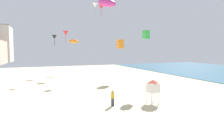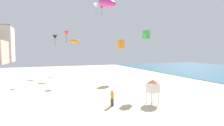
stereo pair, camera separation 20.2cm
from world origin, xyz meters
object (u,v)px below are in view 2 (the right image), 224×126
object	(u,v)px
kite_magenta_parafoil	(107,3)
kite_black_delta	(55,37)
kite_flyer	(112,97)
kite_red_delta	(102,7)
kite_orange_parafoil	(75,41)
kite_green_box	(146,35)
kite_white_delta	(96,5)
lifeguard_stand	(153,86)
kite_orange_box	(121,44)
kite_red_delta_2	(66,33)

from	to	relation	value
kite_magenta_parafoil	kite_black_delta	distance (m)	15.13
kite_flyer	kite_black_delta	bearing A→B (deg)	167.23
kite_black_delta	kite_magenta_parafoil	bearing A→B (deg)	-67.05
kite_magenta_parafoil	kite_red_delta	bearing A→B (deg)	74.38
kite_orange_parafoil	kite_green_box	distance (m)	24.87
kite_magenta_parafoil	kite_white_delta	distance (m)	25.61
lifeguard_stand	kite_green_box	distance (m)	8.70
lifeguard_stand	kite_orange_parafoil	xyz separation A→B (m)	(-3.36, 29.72, 6.35)
kite_orange_parafoil	kite_green_box	xyz separation A→B (m)	(6.03, -24.12, -0.25)
kite_magenta_parafoil	kite_orange_box	distance (m)	11.72
kite_magenta_parafoil	kite_black_delta	xyz separation A→B (m)	(-5.74, 13.55, -3.51)
kite_orange_parafoil	kite_red_delta_2	bearing A→B (deg)	-152.34
kite_red_delta	kite_green_box	distance (m)	18.03
lifeguard_stand	kite_orange_parafoil	bearing A→B (deg)	83.41
kite_red_delta	kite_black_delta	xyz separation A→B (m)	(-10.20, -2.41, -7.10)
lifeguard_stand	kite_orange_box	distance (m)	16.01
kite_black_delta	kite_red_delta_2	distance (m)	9.76
kite_flyer	kite_magenta_parafoil	distance (m)	12.20
kite_red_delta	kite_green_box	bearing A→B (deg)	-85.77
kite_flyer	kite_black_delta	distance (m)	20.70
kite_black_delta	kite_white_delta	bearing A→B (deg)	43.60
kite_flyer	lifeguard_stand	bearing A→B (deg)	55.07
lifeguard_stand	kite_orange_parafoil	distance (m)	30.58
kite_orange_parafoil	kite_red_delta	bearing A→B (deg)	-58.16
kite_flyer	kite_white_delta	xyz separation A→B (m)	(6.91, 29.55, 16.95)
kite_black_delta	kite_orange_parafoil	xyz separation A→B (m)	(5.38, 10.18, -0.12)
kite_flyer	kite_orange_parafoil	distance (m)	29.93
kite_white_delta	kite_red_delta_2	xyz separation A→B (m)	(-8.02, -1.67, -7.85)
kite_white_delta	kite_red_delta_2	distance (m)	11.34
lifeguard_stand	kite_black_delta	size ratio (longest dim) A/B	1.22
kite_magenta_parafoil	kite_orange_box	bearing A→B (deg)	56.31
kite_red_delta	kite_magenta_parafoil	xyz separation A→B (m)	(-4.46, -15.97, -3.59)
kite_red_delta	kite_orange_parafoil	distance (m)	11.65
kite_black_delta	kite_orange_box	xyz separation A→B (m)	(11.66, -4.67, -1.32)
kite_red_delta_2	kite_orange_box	xyz separation A→B (m)	(8.43, -13.72, -3.04)
kite_magenta_parafoil	kite_green_box	size ratio (longest dim) A/B	2.07
kite_magenta_parafoil	kite_orange_box	xyz separation A→B (m)	(5.92, 8.88, -4.83)
lifeguard_stand	kite_white_delta	bearing A→B (deg)	72.22
kite_orange_parafoil	kite_flyer	bearing A→B (deg)	-92.05
kite_white_delta	kite_orange_box	distance (m)	18.85
kite_orange_box	kite_red_delta	bearing A→B (deg)	101.64
kite_green_box	kite_red_delta_2	distance (m)	24.50
lifeguard_stand	kite_magenta_parafoil	distance (m)	12.02
kite_magenta_parafoil	kite_orange_parafoil	world-z (taller)	kite_magenta_parafoil
kite_orange_box	kite_black_delta	bearing A→B (deg)	158.18
lifeguard_stand	kite_magenta_parafoil	bearing A→B (deg)	103.57
lifeguard_stand	kite_flyer	bearing A→B (deg)	157.79
lifeguard_stand	kite_red_delta	size ratio (longest dim) A/B	1.04
lifeguard_stand	kite_magenta_parafoil	world-z (taller)	kite_magenta_parafoil
kite_black_delta	kite_orange_parafoil	size ratio (longest dim) A/B	0.85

